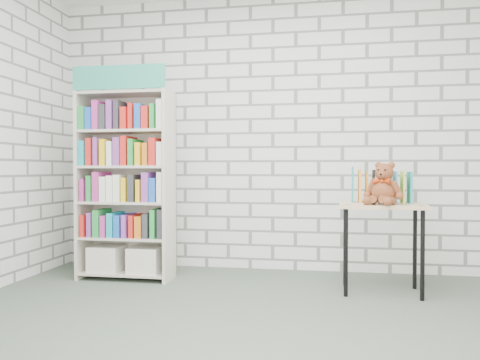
# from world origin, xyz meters

# --- Properties ---
(ground) EXTENTS (4.50, 4.50, 0.00)m
(ground) POSITION_xyz_m (0.00, 0.00, 0.00)
(ground) COLOR #465346
(ground) RESTS_ON ground
(room_shell) EXTENTS (4.52, 4.02, 2.81)m
(room_shell) POSITION_xyz_m (0.00, 0.00, 1.78)
(room_shell) COLOR silver
(room_shell) RESTS_ON ground
(bookshelf) EXTENTS (0.87, 0.34, 1.96)m
(bookshelf) POSITION_xyz_m (-1.31, 1.36, 0.89)
(bookshelf) COLOR beige
(bookshelf) RESTS_ON ground
(display_table) EXTENTS (0.71, 0.50, 0.74)m
(display_table) POSITION_xyz_m (0.99, 1.24, 0.64)
(display_table) COLOR tan
(display_table) RESTS_ON ground
(table_books) EXTENTS (0.49, 0.23, 0.29)m
(table_books) POSITION_xyz_m (0.99, 1.35, 0.89)
(table_books) COLOR teal
(table_books) RESTS_ON display_table
(teddy_bear) EXTENTS (0.33, 0.31, 0.35)m
(teddy_bear) POSITION_xyz_m (0.98, 1.14, 0.88)
(teddy_bear) COLOR maroon
(teddy_bear) RESTS_ON display_table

